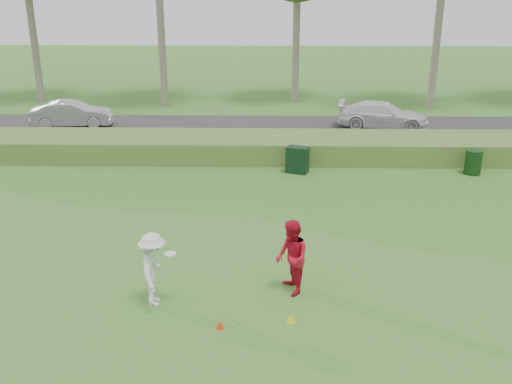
{
  "coord_description": "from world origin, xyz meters",
  "views": [
    {
      "loc": [
        0.34,
        -11.49,
        6.93
      ],
      "look_at": [
        0.0,
        4.0,
        1.3
      ],
      "focal_mm": 40.0,
      "sensor_mm": 36.0,
      "label": 1
    }
  ],
  "objects_px": {
    "utility_cabinet": "(297,160)",
    "cone_yellow": "(291,317)",
    "player_white": "(153,269)",
    "cone_orange": "(220,324)",
    "trash_bin": "(473,162)",
    "car_right": "(383,115)",
    "car_mid": "(72,114)",
    "player_red": "(292,258)"
  },
  "relations": [
    {
      "from": "player_red",
      "to": "car_mid",
      "type": "relative_size",
      "value": 0.45
    },
    {
      "from": "trash_bin",
      "to": "car_right",
      "type": "relative_size",
      "value": 0.21
    },
    {
      "from": "trash_bin",
      "to": "car_mid",
      "type": "relative_size",
      "value": 0.24
    },
    {
      "from": "utility_cabinet",
      "to": "car_right",
      "type": "bearing_deg",
      "value": 76.8
    },
    {
      "from": "player_white",
      "to": "car_mid",
      "type": "distance_m",
      "value": 18.68
    },
    {
      "from": "cone_orange",
      "to": "trash_bin",
      "type": "relative_size",
      "value": 0.2
    },
    {
      "from": "car_right",
      "to": "car_mid",
      "type": "bearing_deg",
      "value": 101.55
    },
    {
      "from": "car_mid",
      "to": "cone_orange",
      "type": "bearing_deg",
      "value": -161.99
    },
    {
      "from": "player_white",
      "to": "car_mid",
      "type": "bearing_deg",
      "value": 19.53
    },
    {
      "from": "cone_yellow",
      "to": "car_mid",
      "type": "bearing_deg",
      "value": 120.78
    },
    {
      "from": "utility_cabinet",
      "to": "car_right",
      "type": "relative_size",
      "value": 0.23
    },
    {
      "from": "cone_yellow",
      "to": "trash_bin",
      "type": "bearing_deg",
      "value": 54.92
    },
    {
      "from": "cone_orange",
      "to": "car_mid",
      "type": "xyz_separation_m",
      "value": [
        -9.08,
        18.1,
        0.63
      ]
    },
    {
      "from": "car_mid",
      "to": "car_right",
      "type": "relative_size",
      "value": 0.89
    },
    {
      "from": "car_right",
      "to": "player_white",
      "type": "bearing_deg",
      "value": 165.11
    },
    {
      "from": "cone_orange",
      "to": "player_white",
      "type": "bearing_deg",
      "value": 147.57
    },
    {
      "from": "utility_cabinet",
      "to": "cone_yellow",
      "type": "bearing_deg",
      "value": -74.02
    },
    {
      "from": "player_red",
      "to": "utility_cabinet",
      "type": "height_order",
      "value": "player_red"
    },
    {
      "from": "player_white",
      "to": "cone_orange",
      "type": "bearing_deg",
      "value": -126.59
    },
    {
      "from": "player_red",
      "to": "car_right",
      "type": "bearing_deg",
      "value": 146.59
    },
    {
      "from": "trash_bin",
      "to": "cone_orange",
      "type": "bearing_deg",
      "value": -129.57
    },
    {
      "from": "utility_cabinet",
      "to": "car_mid",
      "type": "relative_size",
      "value": 0.26
    },
    {
      "from": "player_red",
      "to": "cone_yellow",
      "type": "xyz_separation_m",
      "value": [
        -0.04,
        -1.3,
        -0.8
      ]
    },
    {
      "from": "player_white",
      "to": "cone_orange",
      "type": "height_order",
      "value": "player_white"
    },
    {
      "from": "cone_orange",
      "to": "utility_cabinet",
      "type": "relative_size",
      "value": 0.18
    },
    {
      "from": "cone_yellow",
      "to": "player_white",
      "type": "bearing_deg",
      "value": 166.87
    },
    {
      "from": "car_mid",
      "to": "player_red",
      "type": "bearing_deg",
      "value": -155.81
    },
    {
      "from": "player_red",
      "to": "cone_yellow",
      "type": "height_order",
      "value": "player_red"
    },
    {
      "from": "cone_orange",
      "to": "trash_bin",
      "type": "height_order",
      "value": "trash_bin"
    },
    {
      "from": "trash_bin",
      "to": "car_right",
      "type": "bearing_deg",
      "value": 106.22
    },
    {
      "from": "cone_yellow",
      "to": "utility_cabinet",
      "type": "distance_m",
      "value": 10.63
    },
    {
      "from": "player_red",
      "to": "car_right",
      "type": "distance_m",
      "value": 17.45
    },
    {
      "from": "car_mid",
      "to": "car_right",
      "type": "distance_m",
      "value": 15.91
    },
    {
      "from": "player_red",
      "to": "trash_bin",
      "type": "xyz_separation_m",
      "value": [
        7.39,
        9.28,
        -0.44
      ]
    },
    {
      "from": "cone_yellow",
      "to": "utility_cabinet",
      "type": "bearing_deg",
      "value": 86.68
    },
    {
      "from": "utility_cabinet",
      "to": "car_right",
      "type": "distance_m",
      "value": 8.7
    },
    {
      "from": "player_white",
      "to": "player_red",
      "type": "bearing_deg",
      "value": -83.85
    },
    {
      "from": "player_white",
      "to": "cone_yellow",
      "type": "distance_m",
      "value": 3.29
    },
    {
      "from": "player_red",
      "to": "car_right",
      "type": "height_order",
      "value": "player_red"
    },
    {
      "from": "cone_orange",
      "to": "car_mid",
      "type": "distance_m",
      "value": 20.26
    },
    {
      "from": "cone_orange",
      "to": "car_right",
      "type": "height_order",
      "value": "car_right"
    },
    {
      "from": "cone_orange",
      "to": "car_mid",
      "type": "height_order",
      "value": "car_mid"
    }
  ]
}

